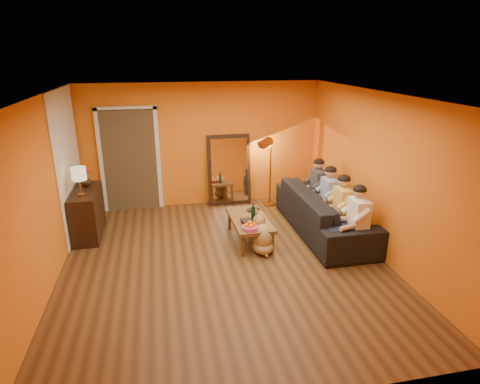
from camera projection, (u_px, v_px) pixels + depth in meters
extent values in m
cube|color=brown|center=(225.00, 263.00, 6.35)|extent=(5.00, 5.50, 0.00)
cube|color=white|center=(222.00, 95.00, 5.49)|extent=(5.00, 5.50, 0.00)
cube|color=orange|center=(202.00, 145.00, 8.46)|extent=(5.00, 0.00, 2.60)
cube|color=orange|center=(42.00, 197.00, 5.44)|extent=(0.00, 5.50, 2.60)
cube|color=orange|center=(378.00, 175.00, 6.40)|extent=(0.00, 5.50, 2.60)
cube|color=white|center=(69.00, 164.00, 7.07)|extent=(0.02, 1.90, 2.58)
cube|color=#3F2D19|center=(130.00, 159.00, 8.33)|extent=(1.06, 0.30, 2.10)
cube|color=white|center=(101.00, 162.00, 8.11)|extent=(0.08, 0.06, 2.20)
cube|color=white|center=(158.00, 159.00, 8.33)|extent=(0.08, 0.06, 2.20)
cube|color=white|center=(125.00, 108.00, 7.87)|extent=(1.22, 0.06, 0.08)
cube|color=black|center=(229.00, 170.00, 8.64)|extent=(0.92, 0.27, 1.51)
cube|color=white|center=(229.00, 170.00, 8.60)|extent=(0.78, 0.21, 1.35)
cube|color=black|center=(88.00, 213.00, 7.22)|extent=(0.44, 1.18, 0.85)
imported|color=black|center=(324.00, 212.00, 7.36)|extent=(2.68, 1.05, 0.78)
cylinder|color=black|center=(253.00, 211.00, 6.90)|extent=(0.07, 0.07, 0.31)
imported|color=#B27F3F|center=(255.00, 213.00, 7.10)|extent=(0.13, 0.13, 0.10)
imported|color=black|center=(255.00, 210.00, 7.34)|extent=(0.34, 0.31, 0.02)
imported|color=black|center=(242.00, 223.00, 6.76)|extent=(0.19, 0.26, 0.02)
imported|color=red|center=(242.00, 222.00, 6.76)|extent=(0.21, 0.26, 0.02)
imported|color=black|center=(242.00, 221.00, 6.74)|extent=(0.20, 0.25, 0.02)
imported|color=black|center=(86.00, 181.00, 7.27)|extent=(0.19, 0.19, 0.20)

